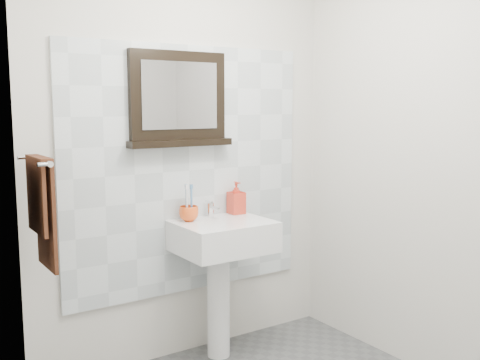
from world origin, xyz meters
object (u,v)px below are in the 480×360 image
(soap_dispenser, at_px, (236,198))
(hand_towel, at_px, (42,204))
(pedestal_sink, at_px, (222,251))
(toothbrush_cup, at_px, (189,214))
(framed_mirror, at_px, (178,101))

(soap_dispenser, relative_size, hand_towel, 0.37)
(pedestal_sink, xyz_separation_m, soap_dispenser, (0.20, 0.14, 0.29))
(toothbrush_cup, height_order, soap_dispenser, soap_dispenser)
(pedestal_sink, bearing_deg, toothbrush_cup, 146.65)
(pedestal_sink, relative_size, toothbrush_cup, 8.31)
(toothbrush_cup, height_order, hand_towel, hand_towel)
(soap_dispenser, xyz_separation_m, framed_mirror, (-0.38, 0.04, 0.60))
(pedestal_sink, bearing_deg, soap_dispenser, 36.33)
(pedestal_sink, distance_m, framed_mirror, 0.93)
(pedestal_sink, height_order, framed_mirror, framed_mirror)
(framed_mirror, height_order, hand_towel, framed_mirror)
(soap_dispenser, height_order, hand_towel, hand_towel)
(soap_dispenser, bearing_deg, toothbrush_cup, -173.01)
(framed_mirror, distance_m, hand_towel, 1.02)
(hand_towel, bearing_deg, toothbrush_cup, 9.45)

